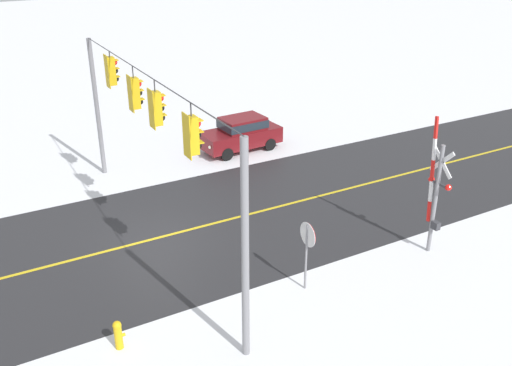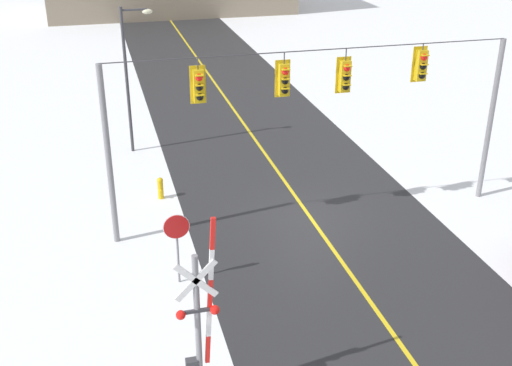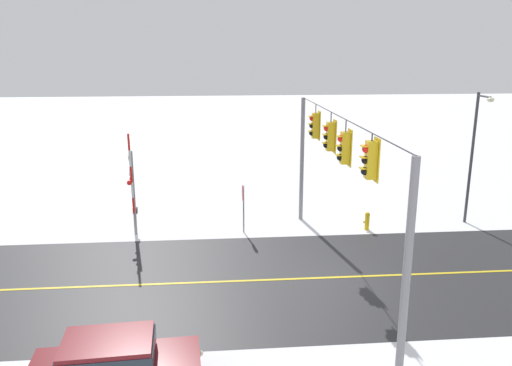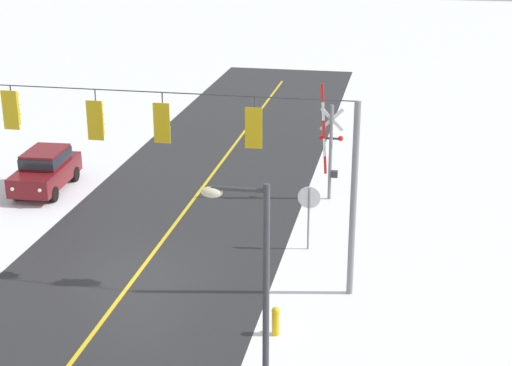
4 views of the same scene
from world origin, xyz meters
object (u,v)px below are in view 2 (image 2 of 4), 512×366
Objects in this scene: railroad_crossing at (199,321)px; streetlamp_near at (131,67)px; fire_hydrant at (160,187)px; stop_sign at (177,234)px.

railroad_crossing is 16.45m from streetlamp_near.
fire_hydrant is at bearing -85.09° from streetlamp_near.
railroad_crossing reaches higher than fire_hydrant.
railroad_crossing is 5.52× the size of fire_hydrant.
railroad_crossing is (-0.18, -5.10, 0.59)m from stop_sign.
streetlamp_near reaches higher than stop_sign.
streetlamp_near reaches higher than fire_hydrant.
stop_sign is 11.48m from streetlamp_near.
fire_hydrant is (0.15, 5.99, -1.25)m from stop_sign.
railroad_crossing reaches higher than stop_sign.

